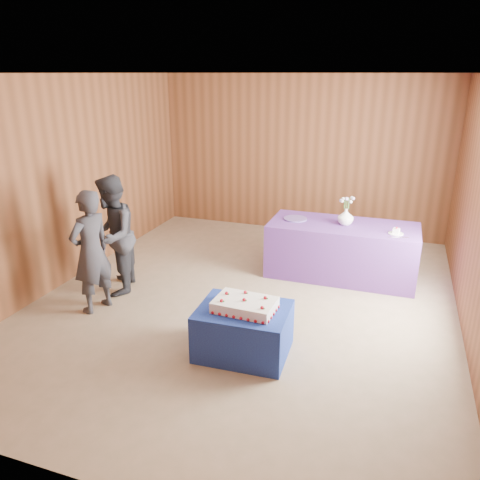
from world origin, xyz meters
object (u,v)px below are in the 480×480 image
at_px(vase, 346,217).
at_px(guest_left, 91,252).
at_px(cake_table, 243,331).
at_px(sheet_cake, 245,305).
at_px(guest_right, 112,236).
at_px(serving_table, 342,250).

height_order(vase, guest_left, guest_left).
distance_m(cake_table, sheet_cake, 0.31).
xyz_separation_m(vase, guest_left, (-2.66, -1.99, -0.12)).
relative_size(vase, guest_right, 0.15).
height_order(cake_table, guest_right, guest_right).
distance_m(serving_table, guest_left, 3.33).
xyz_separation_m(cake_table, vase, (0.69, 2.30, 0.61)).
relative_size(cake_table, serving_table, 0.45).
height_order(serving_table, guest_left, guest_left).
bearing_deg(vase, guest_left, -143.28).
bearing_deg(sheet_cake, guest_left, 173.53).
bearing_deg(serving_table, guest_left, -143.26).
height_order(cake_table, sheet_cake, sheet_cake).
bearing_deg(guest_left, vase, 142.03).
distance_m(serving_table, sheet_cake, 2.40).
relative_size(serving_table, guest_left, 1.35).
distance_m(serving_table, vase, 0.49).
relative_size(sheet_cake, guest_right, 0.42).
bearing_deg(serving_table, sheet_cake, -105.77).
bearing_deg(vase, sheet_cake, -106.07).
bearing_deg(sheet_cake, guest_right, 160.59).
bearing_deg(sheet_cake, vase, 76.76).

